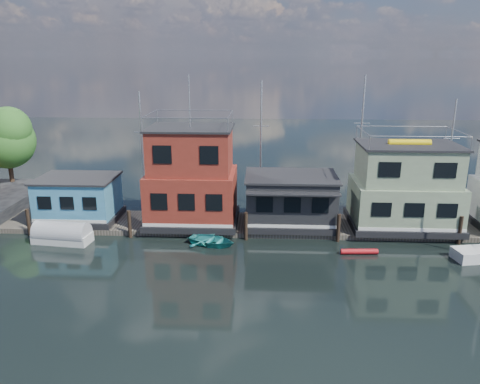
# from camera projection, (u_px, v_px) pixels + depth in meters

# --- Properties ---
(ground) EXTENTS (160.00, 160.00, 0.00)m
(ground) POSITION_uv_depth(u_px,v_px,m) (309.00, 302.00, 26.93)
(ground) COLOR black
(ground) RESTS_ON ground
(dock) EXTENTS (48.00, 5.00, 0.40)m
(dock) POSITION_uv_depth(u_px,v_px,m) (296.00, 225.00, 38.37)
(dock) COLOR #595147
(dock) RESTS_ON ground
(houseboat_blue) EXTENTS (6.40, 4.90, 3.66)m
(houseboat_blue) POSITION_uv_depth(u_px,v_px,m) (79.00, 199.00, 38.70)
(houseboat_blue) COLOR black
(houseboat_blue) RESTS_ON dock
(houseboat_red) EXTENTS (7.40, 5.90, 11.86)m
(houseboat_red) POSITION_uv_depth(u_px,v_px,m) (192.00, 178.00, 37.69)
(houseboat_red) COLOR black
(houseboat_red) RESTS_ON dock
(houseboat_dark) EXTENTS (7.40, 6.10, 4.06)m
(houseboat_dark) POSITION_uv_depth(u_px,v_px,m) (291.00, 200.00, 37.75)
(houseboat_dark) COLOR black
(houseboat_dark) RESTS_ON dock
(houseboat_green) EXTENTS (8.40, 5.90, 7.03)m
(houseboat_green) POSITION_uv_depth(u_px,v_px,m) (405.00, 188.00, 37.00)
(houseboat_green) COLOR black
(houseboat_green) RESTS_ON dock
(pilings) EXTENTS (42.28, 0.28, 2.20)m
(pilings) POSITION_uv_depth(u_px,v_px,m) (294.00, 227.00, 35.45)
(pilings) COLOR #2D2116
(pilings) RESTS_ON ground
(background_masts) EXTENTS (36.40, 0.16, 12.00)m
(background_masts) POSITION_uv_depth(u_px,v_px,m) (346.00, 148.00, 42.37)
(background_masts) COLOR silver
(background_masts) RESTS_ON ground
(dinghy_teal) EXTENTS (4.23, 3.62, 0.74)m
(dinghy_teal) POSITION_uv_depth(u_px,v_px,m) (212.00, 240.00, 34.84)
(dinghy_teal) COLOR teal
(dinghy_teal) RESTS_ON ground
(red_kayak) EXTENTS (2.66, 0.54, 0.39)m
(red_kayak) POSITION_uv_depth(u_px,v_px,m) (359.00, 252.00, 33.32)
(red_kayak) COLOR red
(red_kayak) RESTS_ON ground
(tarp_runabout) EXTENTS (4.47, 2.21, 1.74)m
(tarp_runabout) POSITION_uv_depth(u_px,v_px,m) (62.00, 234.00, 35.27)
(tarp_runabout) COLOR beige
(tarp_runabout) RESTS_ON ground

